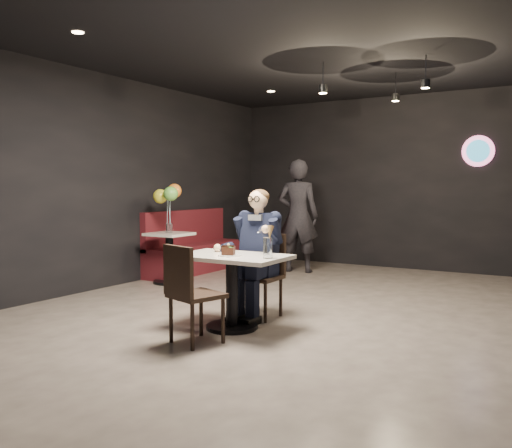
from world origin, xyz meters
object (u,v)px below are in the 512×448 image
Objects in this scene: seated_man at (260,252)px; booth_bench at (195,241)px; chair_far at (260,276)px; side_table at (170,259)px; main_table at (232,292)px; balloon_vase at (169,228)px; sundae_glass at (268,248)px; chair_near at (197,293)px; passerby at (298,216)px.

booth_bench is at bearing 139.81° from seated_man.
chair_far reaches higher than side_table.
balloon_vase reaches higher than main_table.
sundae_glass is at bearing -4.21° from main_table.
chair_near is at bearing -52.27° from booth_bench.
passerby is at bearing 58.88° from side_table.
main_table is 1.20× the size of chair_far.
side_table is (-2.22, 1.13, -0.37)m from seated_man.
passerby is (1.16, 1.92, 0.12)m from balloon_vase.
seated_man is 2.04× the size of side_table.
seated_man reaches higher than chair_far.
sundae_glass is (0.43, -0.03, 0.47)m from main_table.
chair_near is at bearing -45.47° from side_table.
chair_near is at bearing -90.00° from seated_man.
chair_far is 6.40× the size of balloon_vase.
seated_man is at bearing -26.94° from side_table.
sundae_glass is at bearing -42.54° from booth_bench.
balloon_vase is at bearing 151.80° from chair_near.
chair_near reaches higher than balloon_vase.
passerby is (1.46, 0.92, 0.42)m from booth_bench.
seated_man reaches higher than main_table.
side_table is 0.47m from balloon_vase.
main_table is 3.79m from passerby.
passerby is at bearing 106.40° from main_table.
chair_near is 6.40× the size of balloon_vase.
chair_near is 3.19m from balloon_vase.
seated_man is 0.77× the size of passerby.
booth_bench is (-2.52, 3.26, 0.06)m from chair_near.
main_table is at bearing -46.75° from booth_bench.
booth_bench is 1.10× the size of passerby.
booth_bench is at bearing 145.00° from chair_near.
chair_near is at bearing -90.00° from chair_far.
booth_bench is at bearing 106.70° from balloon_vase.
chair_near is at bearing -45.47° from balloon_vase.
seated_man is 7.27× the size of sundae_glass.
main_table is 7.66× the size of balloon_vase.
balloon_vase is at bearing 0.00° from side_table.
main_table is 0.65m from seated_man.
passerby is at bearing 121.50° from chair_near.
balloon_vase is (-2.22, 1.13, 0.10)m from seated_man.
main_table is 1.20× the size of chair_near.
sundae_glass is 0.11× the size of passerby.
booth_bench is (-2.52, 2.13, -0.20)m from seated_man.
sundae_glass is (0.43, -0.58, 0.39)m from chair_far.
booth_bench is (-2.52, 2.68, 0.14)m from main_table.
sundae_glass is 3.20m from side_table.
passerby reaches higher than seated_man.
seated_man reaches higher than booth_bench.
balloon_vase is at bearing -73.30° from booth_bench.
seated_man is 2.49m from balloon_vase.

